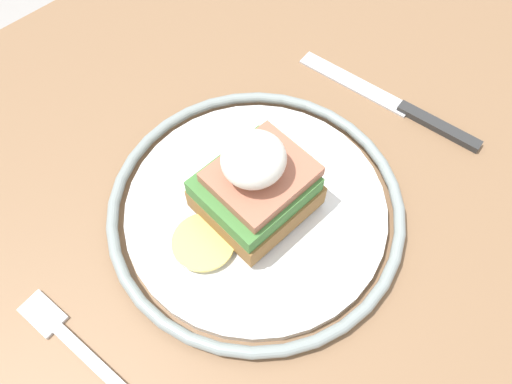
% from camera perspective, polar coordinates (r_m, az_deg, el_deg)
% --- Properties ---
extents(ground_plane, '(6.00, 6.00, 0.00)m').
position_cam_1_polar(ground_plane, '(1.16, -0.95, -20.35)').
color(ground_plane, '#9E9993').
extents(dining_table, '(0.90, 0.71, 0.76)m').
position_cam_1_polar(dining_table, '(0.56, -1.86, -9.22)').
color(dining_table, '#846042').
rests_on(dining_table, ground_plane).
extents(plate, '(0.26, 0.26, 0.02)m').
position_cam_1_polar(plate, '(0.43, -0.00, -1.82)').
color(plate, white).
rests_on(plate, dining_table).
extents(sandwich, '(0.13, 0.08, 0.09)m').
position_cam_1_polar(sandwich, '(0.40, -0.15, 0.81)').
color(sandwich, olive).
rests_on(sandwich, plate).
extents(fork, '(0.03, 0.14, 0.00)m').
position_cam_1_polar(fork, '(0.42, -19.66, -16.38)').
color(fork, silver).
rests_on(fork, dining_table).
extents(knife, '(0.05, 0.20, 0.01)m').
position_cam_1_polar(knife, '(0.53, 16.26, 9.29)').
color(knife, '#2D2D2D').
rests_on(knife, dining_table).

